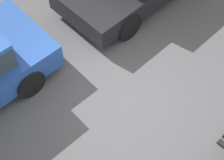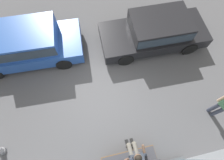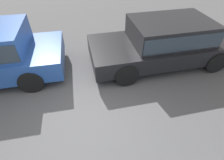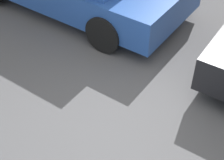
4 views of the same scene
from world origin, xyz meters
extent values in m
plane|color=#4C4C4F|center=(0.00, 0.00, 0.00)|extent=(60.00, 60.00, 0.00)
cube|color=black|center=(-2.74, -1.64, 0.50)|extent=(4.45, 1.92, 0.50)
cube|color=black|center=(-2.92, -1.64, 1.05)|extent=(2.33, 1.65, 0.61)
cube|color=#28333D|center=(-2.92, -1.64, 1.05)|extent=(2.29, 1.68, 0.43)
cylinder|color=black|center=(-1.35, -0.82, 0.33)|extent=(0.66, 0.20, 0.66)
cylinder|color=black|center=(-1.40, -2.54, 0.33)|extent=(0.66, 0.20, 0.66)
cylinder|color=black|center=(-4.08, -0.74, 0.33)|extent=(0.66, 0.20, 0.66)
cylinder|color=black|center=(-4.13, -2.46, 0.33)|extent=(0.66, 0.20, 0.66)
cylinder|color=black|center=(1.12, -1.19, 0.32)|extent=(0.64, 0.21, 0.63)
cylinder|color=black|center=(1.03, -2.97, 0.32)|extent=(0.64, 0.21, 0.63)
camera|label=1|loc=(2.68, 2.60, 5.93)|focal=55.00mm
camera|label=2|loc=(0.00, 2.60, 6.47)|focal=28.00mm
camera|label=3|loc=(-0.08, 2.60, 3.31)|focal=28.00mm
camera|label=4|loc=(-1.39, 2.60, 3.43)|focal=55.00mm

